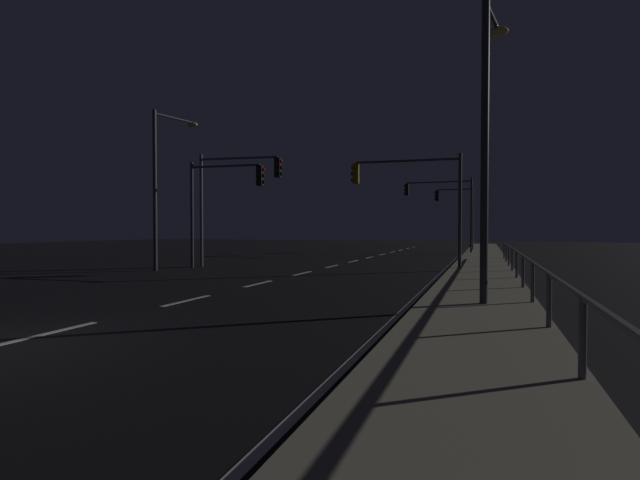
{
  "coord_description": "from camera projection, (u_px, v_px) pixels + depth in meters",
  "views": [
    {
      "loc": [
        7.4,
        -4.99,
        1.87
      ],
      "look_at": [
        -1.46,
        19.26,
        1.3
      ],
      "focal_mm": 25.52,
      "sensor_mm": 36.0,
      "label": 1
    }
  ],
  "objects": [
    {
      "name": "street_lamp_mid_block",
      "position": [
        487.0,
        123.0,
        10.83
      ],
      "size": [
        0.65,
        1.75,
        7.14
      ],
      "color": "#2D3033",
      "rests_on": "sidewalk_right"
    },
    {
      "name": "traffic_light_far_right",
      "position": [
        410.0,
        187.0,
        21.34
      ],
      "size": [
        5.15,
        0.68,
        5.23
      ],
      "color": "#38383D",
      "rests_on": "sidewalk_right"
    },
    {
      "name": "ground_plane",
      "position": [
        335.0,
        266.0,
        23.7
      ],
      "size": [
        112.0,
        112.0,
        0.0
      ],
      "primitive_type": "plane",
      "color": "black",
      "rests_on": "ground"
    },
    {
      "name": "traffic_light_mid_left",
      "position": [
        235.0,
        187.0,
        22.62
      ],
      "size": [
        4.33,
        0.86,
        5.69
      ],
      "color": "#4C4C51",
      "rests_on": "ground"
    },
    {
      "name": "lane_markings_center",
      "position": [
        353.0,
        261.0,
        26.99
      ],
      "size": [
        0.14,
        50.0,
        0.01
      ],
      "color": "silver",
      "rests_on": "ground"
    },
    {
      "name": "barrier_fence",
      "position": [
        520.0,
        260.0,
        15.05
      ],
      "size": [
        0.09,
        26.88,
        0.98
      ],
      "color": "#59595E",
      "rests_on": "sidewalk_right"
    },
    {
      "name": "lane_edge_line",
      "position": [
        453.0,
        262.0,
        26.47
      ],
      "size": [
        0.14,
        53.0,
        0.01
      ],
      "color": "silver",
      "rests_on": "ground"
    },
    {
      "name": "sidewalk_right",
      "position": [
        482.0,
        268.0,
        21.22
      ],
      "size": [
        2.75,
        77.0,
        0.14
      ],
      "primitive_type": "cube",
      "color": "gray",
      "rests_on": "ground"
    },
    {
      "name": "street_lamp_across_street",
      "position": [
        163.0,
        174.0,
        21.13
      ],
      "size": [
        0.9,
        2.4,
        7.35
      ],
      "color": "#38383D",
      "rests_on": "ground"
    },
    {
      "name": "traffic_light_overhead_east",
      "position": [
        456.0,
        206.0,
        40.46
      ],
      "size": [
        3.39,
        0.51,
        5.59
      ],
      "color": "#4C4C51",
      "rests_on": "sidewalk_right"
    },
    {
      "name": "traffic_light_near_right",
      "position": [
        442.0,
        200.0,
        35.87
      ],
      "size": [
        5.3,
        0.34,
        5.77
      ],
      "color": "#38383D",
      "rests_on": "sidewalk_right"
    },
    {
      "name": "traffic_light_far_left",
      "position": [
        223.0,
        193.0,
        22.15
      ],
      "size": [
        3.96,
        0.6,
        5.23
      ],
      "color": "#38383D",
      "rests_on": "ground"
    }
  ]
}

